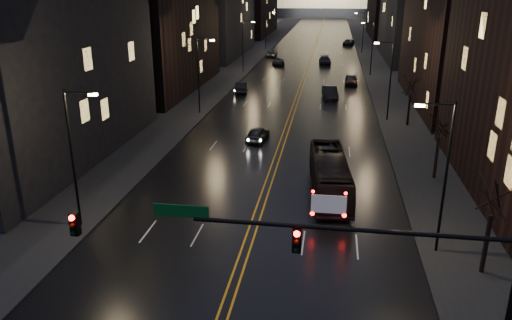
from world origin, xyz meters
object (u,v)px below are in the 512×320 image
at_px(bus, 330,175).
at_px(oncoming_car_a, 257,134).
at_px(oncoming_car_b, 242,87).
at_px(traffic_signal, 360,256).
at_px(receding_car_a, 330,93).

bearing_deg(bus, oncoming_car_a, 115.12).
xyz_separation_m(oncoming_car_a, oncoming_car_b, (-5.73, 22.90, 0.06)).
bearing_deg(oncoming_car_a, traffic_signal, 111.35).
height_order(bus, oncoming_car_a, bus).
relative_size(bus, oncoming_car_b, 2.21).
xyz_separation_m(oncoming_car_b, receding_car_a, (12.63, -2.27, 0.06)).
xyz_separation_m(bus, oncoming_car_b, (-12.95, 35.17, -0.68)).
height_order(traffic_signal, oncoming_car_b, traffic_signal).
bearing_deg(traffic_signal, bus, 93.79).
xyz_separation_m(oncoming_car_a, receding_car_a, (6.90, 20.63, 0.11)).
xyz_separation_m(bus, receding_car_a, (-0.32, 32.90, -0.62)).
distance_m(oncoming_car_b, receding_car_a, 12.83).
relative_size(oncoming_car_b, receding_car_a, 0.93).
xyz_separation_m(traffic_signal, bus, (-1.19, 17.91, -3.64)).
distance_m(oncoming_car_a, receding_car_a, 21.75).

